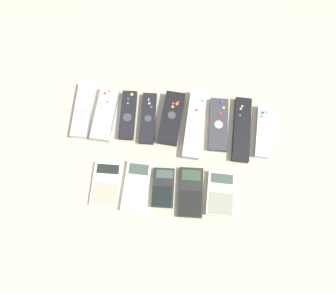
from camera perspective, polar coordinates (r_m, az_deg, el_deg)
The scene contains 15 objects.
ground_plane at distance 0.98m, azimuth -0.25°, elevation -2.32°, with size 3.00×3.00×0.00m, color #B2A88E.
remote_0 at distance 1.06m, azimuth -14.58°, elevation 6.28°, with size 0.06×0.18×0.02m.
remote_1 at distance 1.04m, azimuth -10.87°, elevation 5.64°, with size 0.06×0.17×0.03m.
remote_2 at distance 1.03m, azimuth -6.97°, elevation 5.53°, with size 0.06×0.16×0.02m.
remote_3 at distance 1.02m, azimuth -3.47°, elevation 5.03°, with size 0.05×0.17×0.02m.
remote_4 at distance 1.01m, azimuth 0.54°, elevation 5.04°, with size 0.07×0.17×0.03m.
remote_5 at distance 1.01m, azimuth 4.65°, elevation 4.00°, with size 0.06×0.22×0.03m.
remote_6 at distance 1.02m, azimuth 8.74°, elevation 3.90°, with size 0.06×0.17×0.02m.
remote_7 at distance 1.03m, azimuth 12.70°, elevation 3.02°, with size 0.05×0.21×0.02m.
remote_8 at distance 1.04m, azimuth 16.16°, elevation 2.63°, with size 0.05×0.17×0.02m.
calculator_0 at distance 0.98m, azimuth -10.68°, elevation -6.33°, with size 0.09×0.13×0.01m.
calculator_1 at distance 0.96m, azimuth -5.49°, elevation -6.84°, with size 0.07×0.15×0.02m.
calculator_2 at distance 0.95m, azimuth -0.73°, elevation -7.10°, with size 0.07×0.12×0.02m.
calculator_3 at distance 0.96m, azimuth 3.95°, elevation -7.85°, with size 0.08×0.15×0.02m.
calculator_4 at distance 0.96m, azimuth 9.18°, elevation -8.05°, with size 0.08×0.13×0.02m.
Camera 1 is at (0.03, -0.26, 0.95)m, focal length 35.00 mm.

